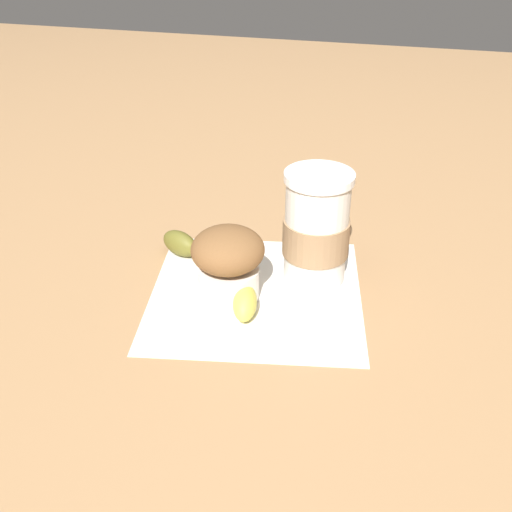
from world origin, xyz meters
TOP-DOWN VIEW (x-y plane):
  - ground_plane at (0.00, 0.00)m, footprint 3.00×3.00m
  - paper_napkin at (0.00, 0.00)m, footprint 0.31×0.31m
  - coffee_cup at (-0.06, 0.06)m, footprint 0.09×0.09m
  - muffin at (0.02, -0.03)m, footprint 0.09×0.09m
  - banana at (-0.01, -0.06)m, footprint 0.17×0.18m

SIDE VIEW (x-z plane):
  - ground_plane at x=0.00m, z-range 0.00..0.00m
  - paper_napkin at x=0.00m, z-range 0.00..0.00m
  - banana at x=-0.01m, z-range 0.00..0.04m
  - muffin at x=0.02m, z-range 0.01..0.10m
  - coffee_cup at x=-0.06m, z-range 0.00..0.15m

